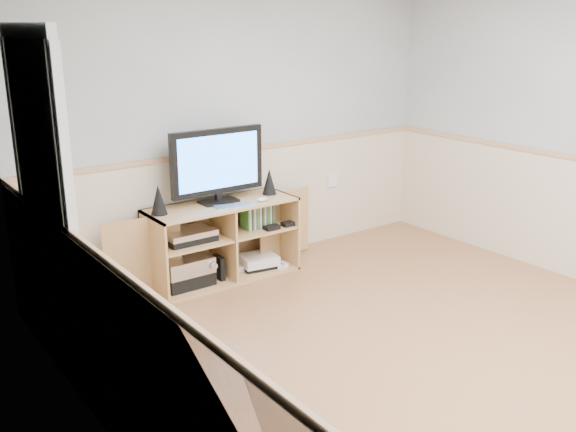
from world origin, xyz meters
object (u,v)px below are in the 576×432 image
object	(u,v)px
keyboard	(234,206)
game_consoles	(257,262)
media_cabinet	(220,238)
monitor	(218,163)

from	to	relation	value
keyboard	game_consoles	world-z (taller)	keyboard
media_cabinet	game_consoles	xyz separation A→B (m)	(0.33, -0.07, -0.26)
monitor	media_cabinet	bearing A→B (deg)	90.00
monitor	game_consoles	world-z (taller)	monitor
monitor	keyboard	xyz separation A→B (m)	(0.04, -0.19, -0.32)
keyboard	game_consoles	bearing A→B (deg)	37.72
media_cabinet	keyboard	bearing A→B (deg)	-79.75
game_consoles	keyboard	bearing A→B (deg)	-156.32
game_consoles	media_cabinet	bearing A→B (deg)	168.11
media_cabinet	keyboard	size ratio (longest dim) A/B	6.21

